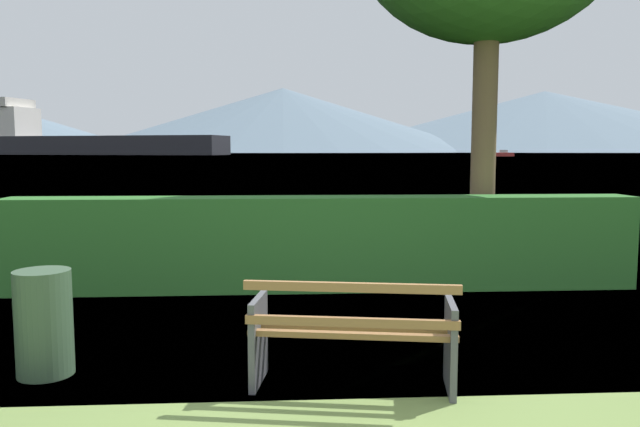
{
  "coord_description": "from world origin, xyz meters",
  "views": [
    {
      "loc": [
        -0.53,
        -4.58,
        1.8
      ],
      "look_at": [
        0.0,
        4.2,
        0.9
      ],
      "focal_mm": 34.82,
      "sensor_mm": 36.0,
      "label": 1
    }
  ],
  "objects_px": {
    "cargo_ship_large": "(67,139)",
    "trash_bin": "(44,323)",
    "park_bench": "(353,334)",
    "fishing_boat_near": "(504,154)"
  },
  "relations": [
    {
      "from": "park_bench",
      "to": "fishing_boat_near",
      "type": "distance_m",
      "value": 176.08
    },
    {
      "from": "cargo_ship_large",
      "to": "trash_bin",
      "type": "bearing_deg",
      "value": -71.38
    },
    {
      "from": "park_bench",
      "to": "cargo_ship_large",
      "type": "bearing_deg",
      "value": 109.12
    },
    {
      "from": "fishing_boat_near",
      "to": "cargo_ship_large",
      "type": "bearing_deg",
      "value": 153.45
    },
    {
      "from": "cargo_ship_large",
      "to": "fishing_boat_near",
      "type": "bearing_deg",
      "value": -26.55
    },
    {
      "from": "trash_bin",
      "to": "cargo_ship_large",
      "type": "height_order",
      "value": "cargo_ship_large"
    },
    {
      "from": "park_bench",
      "to": "trash_bin",
      "type": "bearing_deg",
      "value": 169.92
    },
    {
      "from": "park_bench",
      "to": "fishing_boat_near",
      "type": "relative_size",
      "value": 0.29
    },
    {
      "from": "park_bench",
      "to": "trash_bin",
      "type": "height_order",
      "value": "park_bench"
    },
    {
      "from": "fishing_boat_near",
      "to": "trash_bin",
      "type": "bearing_deg",
      "value": -111.02
    }
  ]
}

